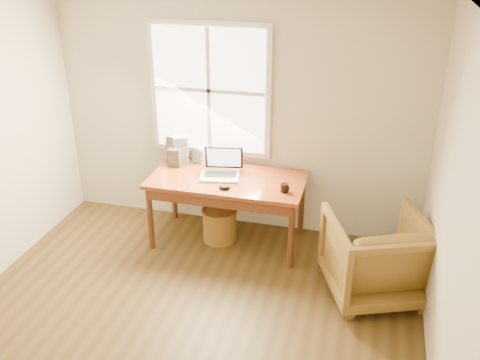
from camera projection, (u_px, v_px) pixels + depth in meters
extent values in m
cube|color=#503B1B|center=(167.00, 357.00, 4.26)|extent=(4.00, 4.50, 0.02)
cube|color=white|center=(141.00, 17.00, 3.14)|extent=(4.00, 4.50, 0.02)
cube|color=beige|center=(239.00, 114.00, 5.68)|extent=(4.00, 0.02, 2.60)
cube|color=beige|center=(464.00, 252.00, 3.24)|extent=(0.02, 4.50, 2.60)
cube|color=silver|center=(210.00, 90.00, 5.61)|extent=(1.32, 0.05, 1.42)
cube|color=white|center=(209.00, 91.00, 5.58)|extent=(1.20, 0.02, 1.30)
cube|color=silver|center=(209.00, 91.00, 5.57)|extent=(0.04, 0.02, 1.30)
cube|color=silver|center=(209.00, 91.00, 5.57)|extent=(1.20, 0.02, 0.04)
cube|color=brown|center=(227.00, 180.00, 5.52)|extent=(1.60, 0.80, 0.04)
imported|color=brown|center=(376.00, 256.00, 4.84)|extent=(1.10, 1.12, 0.79)
cylinder|color=brown|center=(220.00, 225.00, 5.77)|extent=(0.39, 0.39, 0.36)
ellipsoid|color=black|center=(225.00, 187.00, 5.27)|extent=(0.13, 0.10, 0.04)
cylinder|color=black|center=(284.00, 188.00, 5.21)|extent=(0.09, 0.09, 0.08)
cube|color=silver|center=(181.00, 149.00, 5.82)|extent=(0.20, 0.19, 0.31)
cube|color=#242529|center=(175.00, 157.00, 5.76)|extent=(0.14, 0.13, 0.20)
cube|color=#92939E|center=(174.00, 148.00, 5.85)|extent=(0.16, 0.15, 0.30)
cube|color=silver|center=(200.00, 154.00, 5.86)|extent=(0.18, 0.17, 0.18)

